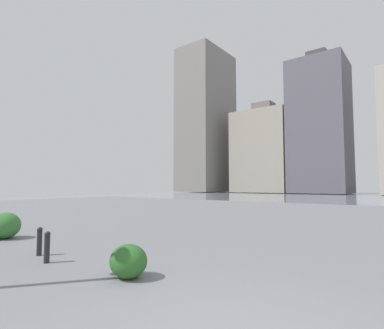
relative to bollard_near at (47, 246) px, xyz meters
The scene contains 7 objects.
building_slab 67.45m from the bollard_near, 80.81° to the right, with size 11.55×11.45×31.12m.
building_annex 69.48m from the bollard_near, 70.15° to the right, with size 13.49×10.72×21.74m.
building_highrise 76.36m from the bollard_near, 58.11° to the right, with size 10.18×15.27×40.25m.
bollard_near is the anchor object (origin of this frame).
bollard_mid 0.86m from the bollard_near, 15.79° to the right, with size 0.13×0.13×0.69m.
shrub_low 2.30m from the bollard_near, behind, with size 0.73×0.66×0.62m.
shrub_round 4.09m from the bollard_near, ahead, with size 0.98×0.88×0.83m.
Camera 1 is at (-1.53, 2.78, 1.71)m, focal length 28.06 mm.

